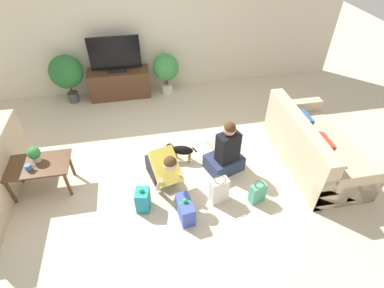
% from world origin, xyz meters
% --- Properties ---
extents(ground_plane, '(16.00, 16.00, 0.00)m').
position_xyz_m(ground_plane, '(0.00, 0.00, 0.00)').
color(ground_plane, beige).
extents(wall_back, '(8.40, 0.06, 2.60)m').
position_xyz_m(wall_back, '(0.00, 2.63, 1.30)').
color(wall_back, beige).
rests_on(wall_back, ground_plane).
extents(sofa_right, '(0.91, 1.84, 0.82)m').
position_xyz_m(sofa_right, '(2.39, -0.23, 0.29)').
color(sofa_right, '#C6B293').
rests_on(sofa_right, ground_plane).
extents(coffee_table, '(0.85, 0.51, 0.47)m').
position_xyz_m(coffee_table, '(-1.60, -0.05, 0.41)').
color(coffee_table, brown).
rests_on(coffee_table, ground_plane).
extents(tv_console, '(1.20, 0.44, 0.57)m').
position_xyz_m(tv_console, '(-0.51, 2.34, 0.28)').
color(tv_console, brown).
rests_on(tv_console, ground_plane).
extents(tv, '(0.97, 0.20, 0.68)m').
position_xyz_m(tv, '(-0.51, 2.34, 0.87)').
color(tv, black).
rests_on(tv, tv_console).
extents(potted_plant_back_left, '(0.63, 0.63, 0.97)m').
position_xyz_m(potted_plant_back_left, '(-1.46, 2.29, 0.64)').
color(potted_plant_back_left, '#4C4C51').
rests_on(potted_plant_back_left, ground_plane).
extents(potted_plant_back_right, '(0.52, 0.52, 0.84)m').
position_xyz_m(potted_plant_back_right, '(0.44, 2.29, 0.55)').
color(potted_plant_back_right, beige).
rests_on(potted_plant_back_right, ground_plane).
extents(person_kneeling, '(0.50, 0.83, 0.78)m').
position_xyz_m(person_kneeling, '(0.09, -0.29, 0.34)').
color(person_kneeling, '#23232D').
rests_on(person_kneeling, ground_plane).
extents(person_sitting, '(0.63, 0.59, 0.91)m').
position_xyz_m(person_sitting, '(1.03, -0.15, 0.32)').
color(person_sitting, '#283351').
rests_on(person_sitting, ground_plane).
extents(dog, '(0.49, 0.24, 0.31)m').
position_xyz_m(dog, '(0.39, 0.19, 0.21)').
color(dog, black).
rests_on(dog, ground_plane).
extents(gift_box_a, '(0.21, 0.24, 0.39)m').
position_xyz_m(gift_box_a, '(-0.24, -0.66, 0.17)').
color(gift_box_a, teal).
rests_on(gift_box_a, ground_plane).
extents(gift_box_b, '(0.22, 0.37, 0.35)m').
position_xyz_m(gift_box_b, '(0.29, -0.91, 0.15)').
color(gift_box_b, '#3D51BC').
rests_on(gift_box_b, ground_plane).
extents(gift_bag_a, '(0.27, 0.19, 0.42)m').
position_xyz_m(gift_bag_a, '(0.79, -0.72, 0.20)').
color(gift_bag_a, white).
rests_on(gift_bag_a, ground_plane).
extents(gift_bag_b, '(0.24, 0.17, 0.33)m').
position_xyz_m(gift_bag_b, '(1.30, -0.82, 0.16)').
color(gift_bag_b, '#4CA384').
rests_on(gift_bag_b, ground_plane).
extents(mug, '(0.12, 0.08, 0.09)m').
position_xyz_m(mug, '(-1.66, -0.14, 0.52)').
color(mug, '#386BAD').
rests_on(mug, coffee_table).
extents(tabletop_plant, '(0.17, 0.17, 0.22)m').
position_xyz_m(tabletop_plant, '(-1.60, 0.03, 0.60)').
color(tabletop_plant, beige).
rests_on(tabletop_plant, coffee_table).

